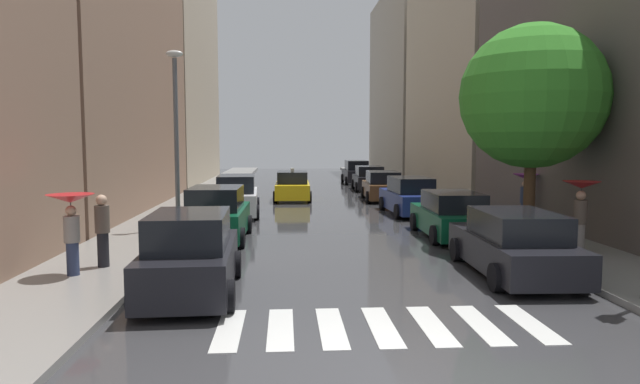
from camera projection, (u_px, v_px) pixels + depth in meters
name	position (u px, v px, depth m)	size (l,w,h in m)	color
ground_plane	(315.00, 200.00, 31.52)	(28.00, 72.00, 0.04)	#38383B
sidewalk_left	(200.00, 199.00, 31.11)	(3.00, 72.00, 0.15)	gray
sidewalk_right	(428.00, 197.00, 31.92)	(3.00, 72.00, 0.15)	gray
crosswalk_stripes	(382.00, 326.00, 9.87)	(5.85, 2.20, 0.01)	silver
building_left_mid	(85.00, 71.00, 25.81)	(6.00, 17.69, 13.11)	#8C6B56
building_left_far	(165.00, 18.00, 43.30)	(6.00, 17.86, 25.76)	#B2A38C
building_right_mid	(477.00, 80.00, 36.52)	(6.00, 16.10, 14.61)	#B2A38C
building_right_far	(414.00, 85.00, 54.37)	(6.00, 18.22, 17.68)	#9E9384
parked_car_left_nearest	(191.00, 257.00, 11.86)	(2.12, 4.33, 1.80)	black
parked_car_left_second	(217.00, 216.00, 18.38)	(2.12, 4.32, 1.80)	#0C4C2D
parked_car_left_third	(237.00, 197.00, 24.66)	(2.16, 4.79, 1.81)	silver
parked_car_right_nearest	(514.00, 245.00, 13.63)	(2.24, 4.85, 1.60)	black
parked_car_right_second	(451.00, 216.00, 19.03)	(2.17, 4.61, 1.58)	#0C4C2D
parked_car_right_third	(409.00, 197.00, 25.08)	(2.13, 4.79, 1.69)	navy
parked_car_right_fourth	(382.00, 187.00, 31.04)	(2.27, 4.69, 1.63)	brown
parked_car_right_fifth	(369.00, 179.00, 37.44)	(2.22, 4.37, 1.64)	black
parked_car_right_sixth	(356.00, 173.00, 43.53)	(2.03, 4.54, 1.81)	black
taxi_midroad	(292.00, 187.00, 31.09)	(2.13, 4.44, 1.81)	yellow
pedestrian_foreground	(525.00, 188.00, 21.29)	(0.96, 0.96, 1.90)	navy
pedestrian_near_tree	(102.00, 229.00, 13.85)	(0.36, 0.36, 1.82)	black
pedestrian_by_kerb	(71.00, 215.00, 12.92)	(1.07, 1.07, 1.92)	navy
pedestrian_far_side	(581.00, 201.00, 15.40)	(1.00, 1.00, 2.04)	gray
street_tree_right	(533.00, 97.00, 17.32)	(4.51, 4.51, 6.80)	#513823
lamp_post_left	(176.00, 126.00, 19.59)	(0.60, 0.28, 6.32)	#595B60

